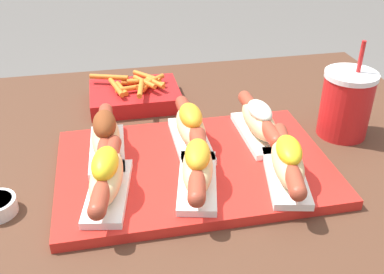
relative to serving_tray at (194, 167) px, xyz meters
The scene contains 9 objects.
serving_tray is the anchor object (origin of this frame).
hot_dog_0 0.17m from the serving_tray, 157.96° to the right, with size 0.09×0.20×0.08m.
hot_dog_1 0.08m from the serving_tray, 97.16° to the right, with size 0.09×0.20×0.07m.
hot_dog_2 0.16m from the serving_tray, 29.52° to the right, with size 0.09×0.20×0.07m.
hot_dog_3 0.16m from the serving_tray, 157.32° to the left, with size 0.07×0.20×0.08m.
hot_dog_4 0.08m from the serving_tray, 84.20° to the left, with size 0.06×0.20×0.08m.
hot_dog_5 0.16m from the serving_tray, 24.91° to the left, with size 0.06×0.20×0.07m.
drink_cup 0.33m from the serving_tray, 12.56° to the left, with size 0.10×0.10×0.19m.
fries_basket 0.30m from the serving_tray, 104.73° to the left, with size 0.20×0.16×0.06m.
Camera 1 is at (-0.18, -0.62, 1.18)m, focal length 42.00 mm.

